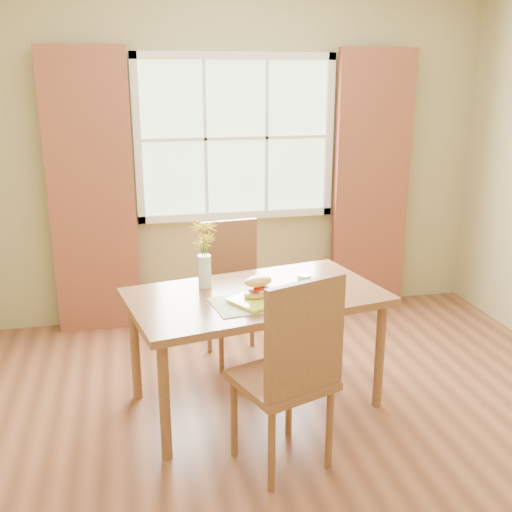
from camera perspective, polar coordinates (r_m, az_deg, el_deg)
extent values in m
cube|color=brown|center=(3.65, 3.93, -16.34)|extent=(4.20, 3.80, 0.02)
cube|color=tan|center=(4.96, -1.99, 9.47)|extent=(4.20, 0.02, 2.70)
cube|color=#9EC494|center=(4.91, -1.94, 11.16)|extent=(1.50, 0.02, 1.20)
cube|color=white|center=(4.86, -1.95, 18.54)|extent=(1.62, 0.04, 0.06)
cube|color=white|center=(4.99, -1.81, 3.91)|extent=(1.62, 0.04, 0.06)
cube|color=white|center=(4.80, -11.23, 10.73)|extent=(0.06, 0.04, 1.32)
cube|color=white|center=(5.08, 6.97, 11.25)|extent=(0.06, 0.04, 1.32)
cube|color=white|center=(4.89, -1.89, 11.14)|extent=(1.50, 0.03, 0.02)
cube|color=maroon|center=(4.80, -15.37, 5.60)|extent=(0.65, 0.08, 2.20)
cube|color=maroon|center=(5.21, 10.94, 6.75)|extent=(0.65, 0.08, 2.20)
cube|color=brown|center=(3.61, -0.02, -3.90)|extent=(1.64, 1.12, 0.05)
cylinder|color=brown|center=(3.27, -8.70, -13.56)|extent=(0.06, 0.06, 0.69)
cylinder|color=brown|center=(3.79, 11.68, -9.26)|extent=(0.06, 0.06, 0.69)
cylinder|color=brown|center=(3.87, -11.44, -8.64)|extent=(0.06, 0.06, 0.69)
cylinder|color=brown|center=(4.32, 6.40, -5.64)|extent=(0.06, 0.06, 0.69)
cube|color=brown|center=(3.16, 2.45, -11.71)|extent=(0.57, 0.57, 0.04)
cube|color=brown|center=(2.87, 4.85, -7.90)|extent=(0.43, 0.19, 0.58)
cylinder|color=brown|center=(3.07, 1.49, -18.06)|extent=(0.04, 0.04, 0.46)
cylinder|color=brown|center=(3.26, 7.01, -15.98)|extent=(0.04, 0.04, 0.46)
cylinder|color=brown|center=(3.33, -2.10, -15.04)|extent=(0.04, 0.04, 0.46)
cylinder|color=brown|center=(3.50, 3.16, -13.34)|extent=(0.04, 0.04, 0.46)
cube|color=brown|center=(4.27, -1.81, -4.35)|extent=(0.45, 0.45, 0.04)
cube|color=brown|center=(4.35, -2.56, 0.00)|extent=(0.41, 0.08, 0.53)
cylinder|color=brown|center=(4.17, -3.33, -8.36)|extent=(0.04, 0.04, 0.42)
cylinder|color=brown|center=(4.26, 1.05, -7.76)|extent=(0.04, 0.04, 0.42)
cylinder|color=brown|center=(4.47, -4.47, -6.61)|extent=(0.04, 0.04, 0.42)
cylinder|color=brown|center=(4.55, -0.37, -6.10)|extent=(0.04, 0.04, 0.42)
cube|color=#E7F0CC|center=(3.44, -0.37, -4.50)|extent=(0.49, 0.39, 0.01)
cube|color=#D2DC37|center=(3.43, 0.01, -4.37)|extent=(0.36, 0.36, 0.01)
ellipsoid|color=#EEB651|center=(3.46, 0.14, -3.64)|extent=(0.20, 0.17, 0.05)
ellipsoid|color=#4C8C2D|center=(3.45, 1.01, -3.47)|extent=(0.10, 0.06, 0.01)
cylinder|color=red|center=(3.45, 0.06, -3.09)|extent=(0.09, 0.09, 0.01)
cylinder|color=red|center=(3.46, 0.55, -2.88)|extent=(0.09, 0.09, 0.01)
ellipsoid|color=#EEB651|center=(3.44, 0.21, -2.41)|extent=(0.20, 0.17, 0.06)
cylinder|color=silver|center=(3.58, 4.61, -2.71)|extent=(0.08, 0.08, 0.12)
cylinder|color=silver|center=(3.58, 4.60, -2.86)|extent=(0.07, 0.07, 0.10)
cylinder|color=silver|center=(3.68, -4.92, -1.46)|extent=(0.08, 0.08, 0.20)
cylinder|color=silver|center=(3.70, -4.90, -2.21)|extent=(0.07, 0.07, 0.10)
cylinder|color=#3D7028|center=(3.66, -4.95, -0.11)|extent=(0.01, 0.01, 0.39)
cylinder|color=#3D7028|center=(3.66, -4.71, -0.65)|extent=(0.01, 0.01, 0.32)
cylinder|color=#3D7028|center=(3.68, -5.13, -0.91)|extent=(0.01, 0.01, 0.27)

